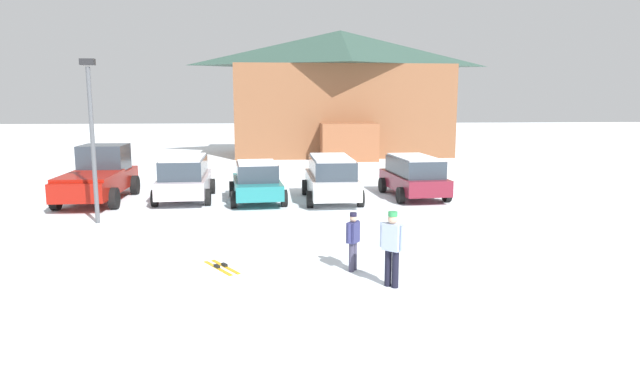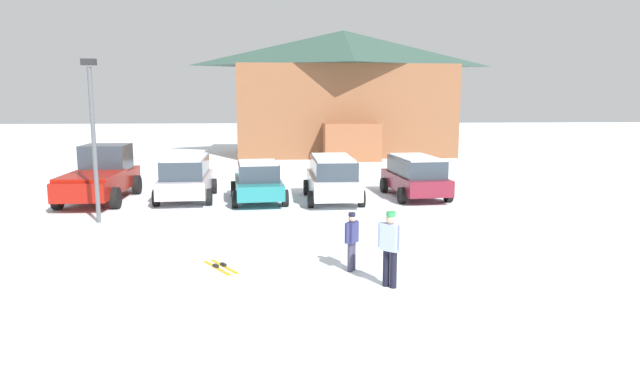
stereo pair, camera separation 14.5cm
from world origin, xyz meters
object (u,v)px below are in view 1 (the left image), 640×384
object	(u,v)px
parked_white_suv	(331,177)
skier_adult_in_blue_parka	(392,245)
ski_lodge	(340,92)
parked_maroon_van	(414,175)
skier_teen_in_navy_coat	(353,238)
pickup_truck	(99,176)
parked_silver_wagon	(185,177)
parked_teal_hatchback	(257,181)
lamp_post	(92,132)
pair_of_skis	(221,267)

from	to	relation	value
parked_white_suv	skier_adult_in_blue_parka	world-z (taller)	parked_white_suv
ski_lodge	parked_maroon_van	world-z (taller)	ski_lodge
ski_lodge	skier_teen_in_navy_coat	world-z (taller)	ski_lodge
pickup_truck	parked_silver_wagon	bearing A→B (deg)	-1.40
skier_teen_in_navy_coat	skier_adult_in_blue_parka	bearing A→B (deg)	-60.39
parked_teal_hatchback	ski_lodge	bearing A→B (deg)	74.33
parked_white_suv	lamp_post	distance (m)	8.96
parked_white_suv	skier_teen_in_navy_coat	size ratio (longest dim) A/B	3.31
pickup_truck	lamp_post	distance (m)	4.78
ski_lodge	pair_of_skis	world-z (taller)	ski_lodge
skier_adult_in_blue_parka	pair_of_skis	size ratio (longest dim) A/B	1.25
parked_teal_hatchback	lamp_post	world-z (taller)	lamp_post
skier_adult_in_blue_parka	parked_teal_hatchback	bearing A→B (deg)	107.56
parked_teal_hatchback	skier_adult_in_blue_parka	bearing A→B (deg)	-72.44
skier_adult_in_blue_parka	pair_of_skis	xyz separation A→B (m)	(-3.83, 1.66, -0.92)
ski_lodge	lamp_post	bearing A→B (deg)	-114.88
parked_teal_hatchback	parked_maroon_van	distance (m)	6.40
parked_silver_wagon	skier_teen_in_navy_coat	size ratio (longest dim) A/B	3.16
parked_silver_wagon	parked_maroon_van	distance (m)	9.26
skier_adult_in_blue_parka	pair_of_skis	distance (m)	4.28
parked_white_suv	skier_teen_in_navy_coat	xyz separation A→B (m)	(-0.32, -9.24, -0.15)
ski_lodge	skier_adult_in_blue_parka	bearing A→B (deg)	-93.82
parked_white_suv	skier_teen_in_navy_coat	bearing A→B (deg)	-91.97
parked_maroon_van	skier_teen_in_navy_coat	world-z (taller)	parked_maroon_van
parked_teal_hatchback	pickup_truck	bearing A→B (deg)	173.76
parked_silver_wagon	lamp_post	xyz separation A→B (m)	(-2.17, -4.10, 2.04)
parked_white_suv	parked_maroon_van	bearing A→B (deg)	9.18
parked_teal_hatchback	parked_white_suv	world-z (taller)	parked_white_suv
skier_teen_in_navy_coat	pair_of_skis	distance (m)	3.27
parked_white_suv	pair_of_skis	xyz separation A→B (m)	(-3.46, -8.80, -0.92)
pair_of_skis	skier_teen_in_navy_coat	bearing A→B (deg)	-8.09
parked_silver_wagon	skier_teen_in_navy_coat	bearing A→B (deg)	-60.79
parked_white_suv	parked_teal_hatchback	bearing A→B (deg)	-179.85
parked_maroon_van	lamp_post	bearing A→B (deg)	-160.43
parked_white_suv	pair_of_skis	bearing A→B (deg)	-111.47
parked_maroon_van	skier_teen_in_navy_coat	xyz separation A→B (m)	(-3.76, -9.80, -0.11)
ski_lodge	skier_teen_in_navy_coat	size ratio (longest dim) A/B	11.00
parked_maroon_van	pair_of_skis	bearing A→B (deg)	-126.43
ski_lodge	parked_maroon_van	xyz separation A→B (m)	(1.12, -18.17, -3.48)
ski_lodge	parked_teal_hatchback	world-z (taller)	ski_lodge
parked_teal_hatchback	pair_of_skis	world-z (taller)	parked_teal_hatchback
parked_white_suv	ski_lodge	bearing A→B (deg)	82.93
skier_adult_in_blue_parka	lamp_post	size ratio (longest dim) A/B	0.32
parked_teal_hatchback	skier_teen_in_navy_coat	distance (m)	9.60
skier_adult_in_blue_parka	skier_teen_in_navy_coat	distance (m)	1.40
lamp_post	pair_of_skis	bearing A→B (deg)	-49.41
parked_maroon_van	pair_of_skis	world-z (taller)	parked_maroon_van
ski_lodge	lamp_post	xyz separation A→B (m)	(-10.31, -22.23, -1.42)
pickup_truck	skier_teen_in_navy_coat	bearing A→B (deg)	-48.25
parked_silver_wagon	skier_teen_in_navy_coat	distance (m)	11.27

